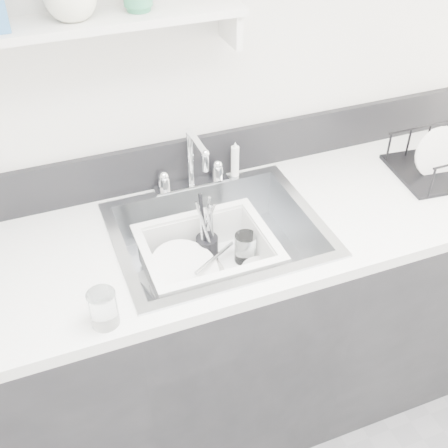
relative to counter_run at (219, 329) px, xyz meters
name	(u,v)px	position (x,y,z in m)	size (l,w,h in m)	color
counter_run	(219,329)	(0.00, 0.00, 0.00)	(3.20, 0.62, 0.92)	black
backsplash	(187,160)	(0.00, 0.30, 0.54)	(3.20, 0.02, 0.16)	black
sink	(218,252)	(0.00, 0.00, 0.37)	(0.64, 0.52, 0.20)	silver
faucet	(192,173)	(0.00, 0.25, 0.52)	(0.26, 0.18, 0.23)	silver
side_sprayer	(235,160)	(0.16, 0.25, 0.53)	(0.03, 0.03, 0.14)	white
wall_shelf	(57,29)	(-0.35, 0.23, 1.05)	(1.00, 0.16, 0.12)	silver
wash_tub	(208,261)	(-0.05, -0.03, 0.37)	(0.40, 0.33, 0.16)	white
plate_stack	(187,277)	(-0.12, -0.04, 0.34)	(0.27, 0.26, 0.11)	white
utensil_cup	(207,246)	(-0.02, 0.05, 0.36)	(0.07, 0.07, 0.24)	black
ladle	(203,260)	(-0.05, 0.01, 0.34)	(0.25, 0.09, 0.07)	silver
tumbler_in_tub	(245,248)	(0.09, 0.00, 0.36)	(0.07, 0.07, 0.10)	white
tumbler_counter	(103,309)	(-0.40, -0.25, 0.51)	(0.07, 0.07, 0.10)	white
bowl_small	(260,272)	(0.10, -0.09, 0.33)	(0.12, 0.12, 0.04)	white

